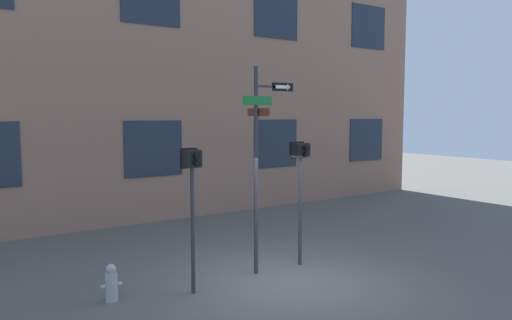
{
  "coord_description": "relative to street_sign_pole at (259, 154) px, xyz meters",
  "views": [
    {
      "loc": [
        -6.26,
        -7.8,
        3.4
      ],
      "look_at": [
        -0.29,
        0.8,
        2.45
      ],
      "focal_mm": 35.0,
      "sensor_mm": 36.0,
      "label": 1
    }
  ],
  "objects": [
    {
      "name": "ground_plane",
      "position": [
        0.2,
        -0.8,
        -2.58
      ],
      "size": [
        60.0,
        60.0,
        0.0
      ],
      "primitive_type": "plane",
      "color": "#595651"
    },
    {
      "name": "street_sign_pole",
      "position": [
        0.0,
        0.0,
        0.0
      ],
      "size": [
        1.33,
        0.78,
        4.4
      ],
      "color": "#2D2D33",
      "rests_on": "ground_plane"
    },
    {
      "name": "pedestrian_signal_left",
      "position": [
        -1.75,
        -0.3,
        -0.46
      ],
      "size": [
        0.36,
        0.4,
        2.78
      ],
      "color": "#2D2D33",
      "rests_on": "ground_plane"
    },
    {
      "name": "pedestrian_signal_right",
      "position": [
        1.09,
        -0.05,
        -0.39
      ],
      "size": [
        0.41,
        0.4,
        2.8
      ],
      "color": "#2D2D33",
      "rests_on": "ground_plane"
    },
    {
      "name": "fire_hydrant",
      "position": [
        -3.18,
        0.18,
        -2.25
      ],
      "size": [
        0.38,
        0.22,
        0.7
      ],
      "color": "#A5A5A8",
      "rests_on": "ground_plane"
    }
  ]
}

